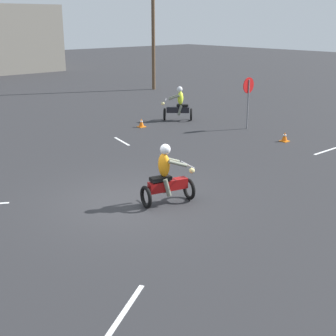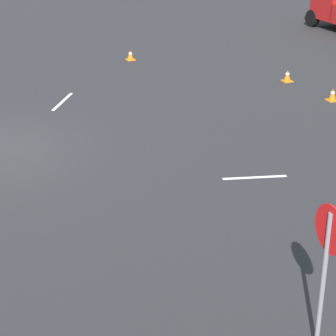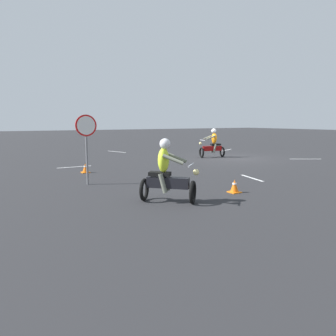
% 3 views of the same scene
% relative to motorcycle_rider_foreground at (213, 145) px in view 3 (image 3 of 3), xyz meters
% --- Properties ---
extents(ground_plane, '(120.00, 120.00, 0.00)m').
position_rel_motorcycle_rider_foreground_xyz_m(ground_plane, '(-0.62, 0.75, -0.73)').
color(ground_plane, '#28282B').
extents(motorcycle_rider_foreground, '(1.56, 0.95, 1.66)m').
position_rel_motorcycle_rider_foreground_xyz_m(motorcycle_rider_foreground, '(0.00, 0.00, 0.00)').
color(motorcycle_rider_foreground, black).
rests_on(motorcycle_rider_foreground, ground).
extents(motorcycle_rider_background, '(1.42, 1.41, 1.66)m').
position_rel_motorcycle_rider_foreground_xyz_m(motorcycle_rider_background, '(7.62, 7.76, 0.00)').
color(motorcycle_rider_background, black).
rests_on(motorcycle_rider_background, ground).
extents(stop_sign, '(0.70, 0.08, 2.30)m').
position_rel_motorcycle_rider_foreground_xyz_m(stop_sign, '(8.68, 4.38, 0.91)').
color(stop_sign, slate).
rests_on(stop_sign, ground).
extents(traffic_cone_mid_left, '(0.32, 0.32, 0.38)m').
position_rel_motorcycle_rider_foreground_xyz_m(traffic_cone_mid_left, '(8.02, 1.87, -0.54)').
color(traffic_cone_mid_left, orange).
rests_on(traffic_cone_mid_left, ground).
extents(traffic_cone_far_right, '(0.32, 0.32, 0.39)m').
position_rel_motorcycle_rider_foreground_xyz_m(traffic_cone_far_right, '(5.32, 7.80, -0.54)').
color(traffic_cone_far_right, orange).
rests_on(traffic_cone_far_right, ground).
extents(lane_stripe_e, '(1.55, 0.12, 0.01)m').
position_rel_motorcycle_rider_foreground_xyz_m(lane_stripe_e, '(7.97, -0.03, -0.72)').
color(lane_stripe_e, silver).
rests_on(lane_stripe_e, ground).
extents(lane_stripe_n, '(0.44, 1.46, 0.01)m').
position_rel_motorcycle_rider_foreground_xyz_m(lane_stripe_n, '(3.08, 6.25, -0.72)').
color(lane_stripe_n, silver).
rests_on(lane_stripe_n, ground).
extents(lane_stripe_nw, '(1.54, 0.98, 0.01)m').
position_rel_motorcycle_rider_foreground_xyz_m(lane_stripe_nw, '(-3.90, 3.32, -0.72)').
color(lane_stripe_nw, silver).
rests_on(lane_stripe_nw, ground).
extents(lane_stripe_sw, '(1.75, 1.11, 0.01)m').
position_rel_motorcycle_rider_foreground_xyz_m(lane_stripe_sw, '(-3.89, -3.25, -0.72)').
color(lane_stripe_sw, silver).
rests_on(lane_stripe_sw, ground).
extents(lane_stripe_s, '(0.66, 1.81, 0.01)m').
position_rel_motorcycle_rider_foreground_xyz_m(lane_stripe_s, '(3.52, -6.04, -0.72)').
color(lane_stripe_s, silver).
rests_on(lane_stripe_s, ground).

